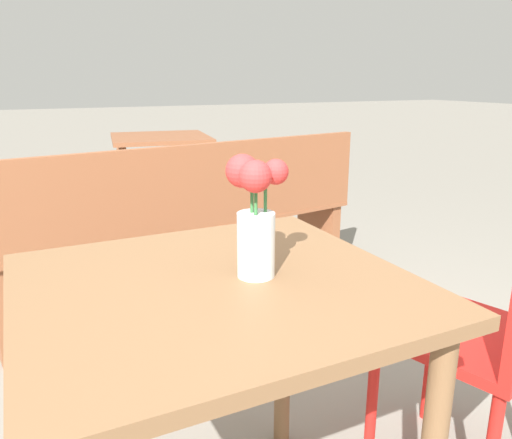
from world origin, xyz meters
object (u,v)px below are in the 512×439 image
at_px(table_front, 217,334).
at_px(cafe_chair, 496,324).
at_px(table_back, 161,153).
at_px(flower_vase, 255,221).
at_px(bench_near, 193,219).

height_order(table_front, cafe_chair, cafe_chair).
bearing_deg(table_back, table_front, -102.35).
bearing_deg(cafe_chair, flower_vase, 173.09).
distance_m(flower_vase, table_back, 2.86).
relative_size(table_front, bench_near, 0.42).
relative_size(cafe_chair, bench_near, 0.46).
bearing_deg(table_back, cafe_chair, -87.21).
xyz_separation_m(table_front, flower_vase, (0.09, -0.01, 0.24)).
xyz_separation_m(cafe_chair, bench_near, (-0.36, 1.45, -0.04)).
distance_m(table_front, bench_near, 1.43).
bearing_deg(table_front, bench_near, 74.12).
bearing_deg(bench_near, table_front, -105.88).
distance_m(table_front, table_back, 2.85).
relative_size(table_front, flower_vase, 3.12).
bearing_deg(bench_near, cafe_chair, -76.00).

